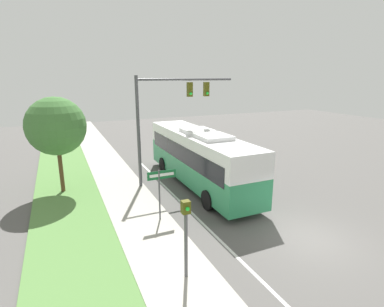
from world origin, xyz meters
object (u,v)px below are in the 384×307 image
(pedestrian_signal, at_px, (186,227))
(bus, at_px, (199,155))
(street_sign, at_px, (161,185))
(signal_gantry, at_px, (168,108))

(pedestrian_signal, bearing_deg, bus, 61.73)
(bus, distance_m, street_sign, 5.41)
(bus, xyz_separation_m, street_sign, (-3.84, -3.81, -0.14))
(signal_gantry, bearing_deg, pedestrian_signal, -106.61)
(bus, bearing_deg, street_sign, -135.25)
(bus, bearing_deg, pedestrian_signal, -118.27)
(signal_gantry, relative_size, pedestrian_signal, 2.36)
(pedestrian_signal, bearing_deg, street_sign, 82.13)
(signal_gantry, xyz_separation_m, pedestrian_signal, (-2.79, -9.36, -2.94))
(bus, height_order, signal_gantry, signal_gantry)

